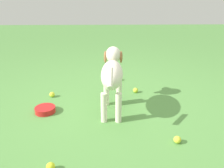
% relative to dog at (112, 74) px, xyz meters
% --- Properties ---
extents(ground, '(14.00, 14.00, 0.00)m').
position_rel_dog_xyz_m(ground, '(-0.01, 0.01, -0.43)').
color(ground, '#548C42').
extents(dog, '(0.96, 0.26, 0.65)m').
position_rel_dog_xyz_m(dog, '(0.00, 0.00, 0.00)').
color(dog, silver).
rests_on(dog, ground).
extents(tennis_ball_0, '(0.07, 0.07, 0.07)m').
position_rel_dog_xyz_m(tennis_ball_0, '(-0.91, 0.12, -0.40)').
color(tennis_ball_0, '#C2E141').
rests_on(tennis_ball_0, ground).
extents(tennis_ball_1, '(0.07, 0.07, 0.07)m').
position_rel_dog_xyz_m(tennis_ball_1, '(-0.36, -0.74, -0.40)').
color(tennis_ball_1, yellow).
rests_on(tennis_ball_1, ground).
extents(tennis_ball_2, '(0.07, 0.07, 0.07)m').
position_rel_dog_xyz_m(tennis_ball_2, '(0.61, 0.55, -0.40)').
color(tennis_ball_2, '#CFD336').
rests_on(tennis_ball_2, ground).
extents(tennis_ball_3, '(0.07, 0.07, 0.07)m').
position_rel_dog_xyz_m(tennis_ball_3, '(-0.46, 0.31, -0.40)').
color(tennis_ball_3, '#CCDD37').
rests_on(tennis_ball_3, ground).
extents(tennis_ball_4, '(0.07, 0.07, 0.07)m').
position_rel_dog_xyz_m(tennis_ball_4, '(0.92, -0.48, -0.40)').
color(tennis_ball_4, yellow).
rests_on(tennis_ball_4, ground).
extents(water_bowl, '(0.22, 0.22, 0.06)m').
position_rel_dog_xyz_m(water_bowl, '(0.03, -0.73, -0.40)').
color(water_bowl, red).
rests_on(water_bowl, ground).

